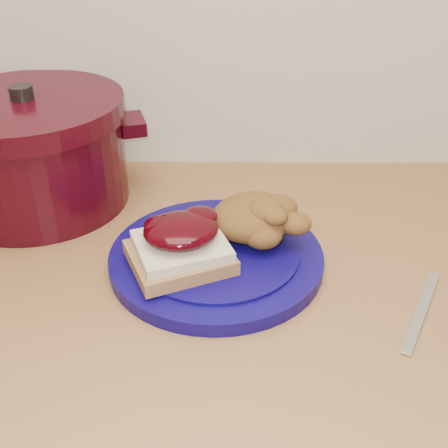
{
  "coord_description": "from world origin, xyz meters",
  "views": [
    {
      "loc": [
        -0.04,
        0.89,
        1.34
      ],
      "look_at": [
        -0.05,
        1.51,
        0.95
      ],
      "focal_mm": 45.0,
      "sensor_mm": 36.0,
      "label": 1
    }
  ],
  "objects_px": {
    "dutch_oven": "(33,151)",
    "pepper_grinder": "(31,151)",
    "butter_knife": "(422,310)",
    "plate": "(216,258)"
  },
  "relations": [
    {
      "from": "butter_knife",
      "to": "plate",
      "type": "bearing_deg",
      "value": 96.75
    },
    {
      "from": "butter_knife",
      "to": "dutch_oven",
      "type": "distance_m",
      "value": 0.59
    },
    {
      "from": "plate",
      "to": "dutch_oven",
      "type": "bearing_deg",
      "value": 148.74
    },
    {
      "from": "butter_knife",
      "to": "pepper_grinder",
      "type": "relative_size",
      "value": 1.31
    },
    {
      "from": "dutch_oven",
      "to": "pepper_grinder",
      "type": "bearing_deg",
      "value": 114.64
    },
    {
      "from": "butter_knife",
      "to": "dutch_oven",
      "type": "relative_size",
      "value": 0.45
    },
    {
      "from": "butter_knife",
      "to": "dutch_oven",
      "type": "xyz_separation_m",
      "value": [
        -0.52,
        0.26,
        0.08
      ]
    },
    {
      "from": "pepper_grinder",
      "to": "butter_knife",
      "type": "bearing_deg",
      "value": -29.67
    },
    {
      "from": "butter_knife",
      "to": "pepper_grinder",
      "type": "bearing_deg",
      "value": 88.2
    },
    {
      "from": "dutch_oven",
      "to": "plate",
      "type": "bearing_deg",
      "value": -31.26
    }
  ]
}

